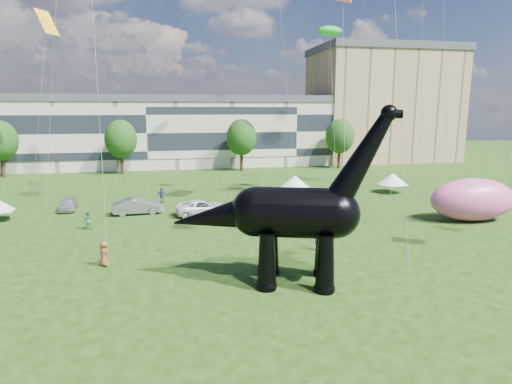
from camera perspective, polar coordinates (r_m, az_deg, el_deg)
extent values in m
plane|color=#16330C|center=(23.07, 0.00, -16.26)|extent=(220.00, 220.00, 0.00)
cube|color=beige|center=(82.35, -14.15, 7.46)|extent=(78.00, 11.00, 12.00)
cube|color=tan|center=(95.83, 16.37, 10.79)|extent=(28.00, 18.00, 22.00)
cylinder|color=#382314|center=(78.12, -30.65, 2.85)|extent=(0.56, 0.56, 3.20)
ellipsoid|color=#14380F|center=(77.72, -30.99, 6.29)|extent=(5.20, 5.20, 6.24)
cylinder|color=#382314|center=(74.10, -17.41, 3.52)|extent=(0.56, 0.56, 3.20)
ellipsoid|color=#14380F|center=(73.68, -17.62, 7.16)|extent=(5.20, 5.20, 6.24)
cylinder|color=#382314|center=(74.64, -1.93, 4.06)|extent=(0.56, 0.56, 3.20)
ellipsoid|color=#14380F|center=(74.22, -1.96, 7.68)|extent=(5.20, 5.20, 6.24)
cylinder|color=#382314|center=(79.55, 11.01, 4.30)|extent=(0.56, 0.56, 3.20)
ellipsoid|color=#14380F|center=(79.15, 11.13, 7.69)|extent=(5.20, 5.20, 6.24)
cone|color=black|center=(25.57, 1.45, -9.29)|extent=(1.48, 1.48, 3.41)
sphere|color=black|center=(26.12, 1.44, -12.38)|extent=(1.25, 1.25, 1.25)
cone|color=black|center=(27.92, 1.91, -7.52)|extent=(1.48, 1.48, 3.41)
sphere|color=black|center=(28.43, 1.89, -10.39)|extent=(1.25, 1.25, 1.25)
cone|color=black|center=(25.52, 9.22, -9.47)|extent=(1.48, 1.48, 3.41)
sphere|color=black|center=(26.08, 9.12, -12.57)|extent=(1.25, 1.25, 1.25)
cone|color=black|center=(27.88, 8.99, -7.68)|extent=(1.48, 1.48, 3.41)
sphere|color=black|center=(28.39, 8.89, -10.56)|extent=(1.25, 1.25, 1.25)
cylinder|color=black|center=(25.89, 5.25, -2.75)|extent=(5.49, 4.38, 3.07)
sphere|color=black|center=(26.04, -0.02, -2.62)|extent=(3.07, 3.07, 3.07)
sphere|color=black|center=(25.95, 10.53, -2.85)|extent=(2.96, 2.96, 2.96)
cone|color=black|center=(25.52, 13.91, 4.30)|extent=(4.60, 2.93, 6.03)
sphere|color=black|center=(25.59, 17.32, 10.01)|extent=(0.96, 0.96, 0.96)
cylinder|color=black|center=(25.65, 18.07, 9.85)|extent=(0.91, 0.72, 0.50)
cone|color=black|center=(26.49, -5.08, -3.27)|extent=(6.46, 4.11, 3.34)
imported|color=silver|center=(49.64, -23.78, -1.43)|extent=(1.96, 4.25, 1.41)
imported|color=gray|center=(45.36, -15.50, -1.84)|extent=(5.09, 2.16, 1.63)
imported|color=white|center=(43.64, -7.08, -2.08)|extent=(5.80, 3.21, 1.54)
imported|color=#595960|center=(46.03, 1.37, -1.34)|extent=(3.48, 5.57, 1.51)
cube|color=white|center=(52.43, 5.19, 0.53)|extent=(3.81, 3.81, 0.12)
cone|color=white|center=(52.29, 5.20, 1.39)|extent=(4.83, 4.83, 1.50)
cylinder|color=#999999|center=(51.23, 3.54, -0.32)|extent=(0.06, 0.06, 1.10)
cylinder|color=#999999|center=(51.11, 6.68, -0.40)|extent=(0.06, 0.06, 1.10)
cylinder|color=#999999|center=(53.98, 3.76, 0.26)|extent=(0.06, 0.06, 1.10)
cylinder|color=#999999|center=(53.86, 6.73, 0.18)|extent=(0.06, 0.06, 1.10)
cube|color=white|center=(57.65, 17.70, 0.96)|extent=(3.45, 3.45, 0.12)
cone|color=white|center=(57.53, 17.75, 1.71)|extent=(4.38, 4.38, 1.44)
cylinder|color=#999999|center=(55.87, 17.55, 0.11)|extent=(0.06, 0.06, 1.06)
cylinder|color=#999999|center=(57.67, 19.56, 0.31)|extent=(0.06, 0.06, 1.06)
cylinder|color=#999999|center=(57.87, 15.79, 0.57)|extent=(0.06, 0.06, 1.06)
cylinder|color=#999999|center=(59.61, 17.79, 0.75)|extent=(0.06, 0.06, 1.06)
cylinder|color=#999999|center=(46.70, -29.81, -2.95)|extent=(0.05, 0.05, 1.00)
cylinder|color=#999999|center=(49.18, -29.97, -2.33)|extent=(0.05, 0.05, 1.00)
ellipsoid|color=#E7599F|center=(45.80, 26.91, -0.92)|extent=(8.61, 4.87, 4.13)
imported|color=#235581|center=(32.85, 8.27, -6.31)|extent=(0.67, 0.75, 1.73)
imported|color=olive|center=(43.83, 9.89, -2.09)|extent=(1.14, 0.87, 1.57)
imported|color=#398F4B|center=(41.07, -21.52, -3.53)|extent=(0.83, 0.66, 1.65)
imported|color=#43306D|center=(49.90, -12.44, -0.41)|extent=(1.18, 0.75, 1.87)
imported|color=#964B25|center=(31.20, -19.60, -7.75)|extent=(1.02, 1.00, 1.77)
imported|color=black|center=(45.55, 9.76, -1.41)|extent=(1.71, 1.44, 1.85)
imported|color=#335A81|center=(57.98, 11.50, 1.14)|extent=(0.52, 0.71, 1.77)
ellipsoid|color=#189D1A|center=(70.49, 9.85, 20.41)|extent=(3.72, 4.11, 1.50)
plane|color=gold|center=(65.54, -26.10, 19.68)|extent=(3.04, 3.82, 3.15)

